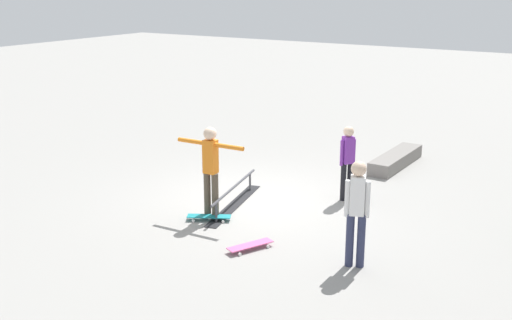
% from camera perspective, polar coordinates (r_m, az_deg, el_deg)
% --- Properties ---
extents(ground_plane, '(60.00, 60.00, 0.00)m').
position_cam_1_polar(ground_plane, '(12.52, -0.01, -3.70)').
color(ground_plane, gray).
extents(grind_rail, '(2.48, 0.81, 0.40)m').
position_cam_1_polar(grind_rail, '(12.21, -1.99, -3.38)').
color(grind_rail, black).
rests_on(grind_rail, ground_plane).
extents(skate_ledge, '(2.25, 0.55, 0.31)m').
position_cam_1_polar(skate_ledge, '(15.12, 12.64, 0.03)').
color(skate_ledge, gray).
rests_on(skate_ledge, ground_plane).
extents(skater_main, '(0.24, 1.39, 1.72)m').
position_cam_1_polar(skater_main, '(11.34, -4.16, -0.55)').
color(skater_main, brown).
rests_on(skater_main, ground_plane).
extents(skateboard_main, '(0.56, 0.80, 0.09)m').
position_cam_1_polar(skateboard_main, '(11.52, -4.32, -5.18)').
color(skateboard_main, teal).
rests_on(skateboard_main, ground_plane).
extents(bystander_white_shirt, '(0.26, 0.38, 1.69)m').
position_cam_1_polar(bystander_white_shirt, '(9.51, 9.20, -4.36)').
color(bystander_white_shirt, '#2D3351').
rests_on(bystander_white_shirt, ground_plane).
extents(bystander_purple_shirt, '(0.32, 0.26, 1.52)m').
position_cam_1_polar(bystander_purple_shirt, '(12.43, 8.36, 0.11)').
color(bystander_purple_shirt, black).
rests_on(bystander_purple_shirt, ground_plane).
extents(loose_skateboard_pink, '(0.81, 0.52, 0.09)m').
position_cam_1_polar(loose_skateboard_pink, '(10.30, -0.53, -7.80)').
color(loose_skateboard_pink, '#E05993').
rests_on(loose_skateboard_pink, ground_plane).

